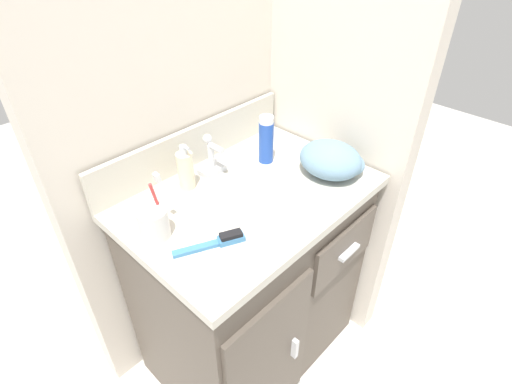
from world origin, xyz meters
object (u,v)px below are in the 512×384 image
object	(u,v)px
shaving_cream_can	(266,140)
hand_towel	(333,160)
soap_dispenser	(186,170)
toothbrush_cup	(154,223)
hairbrush	(219,241)

from	to	relation	value
shaving_cream_can	hand_towel	world-z (taller)	shaving_cream_can
soap_dispenser	shaving_cream_can	distance (m)	0.30
toothbrush_cup	soap_dispenser	xyz separation A→B (m)	(0.20, 0.12, 0.02)
toothbrush_cup	shaving_cream_can	bearing A→B (deg)	4.91
soap_dispenser	shaving_cream_can	size ratio (longest dim) A/B	0.92
soap_dispenser	hand_towel	world-z (taller)	soap_dispenser
shaving_cream_can	hand_towel	xyz separation A→B (m)	(0.10, -0.21, -0.03)
soap_dispenser	hand_towel	bearing A→B (deg)	-36.63
toothbrush_cup	soap_dispenser	size ratio (longest dim) A/B	1.14
toothbrush_cup	soap_dispenser	world-z (taller)	toothbrush_cup
shaving_cream_can	hairbrush	world-z (taller)	shaving_cream_can
hairbrush	shaving_cream_can	bearing A→B (deg)	50.98
shaving_cream_can	hairbrush	distance (m)	0.45
hand_towel	hairbrush	bearing A→B (deg)	177.82
toothbrush_cup	shaving_cream_can	world-z (taller)	toothbrush_cup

